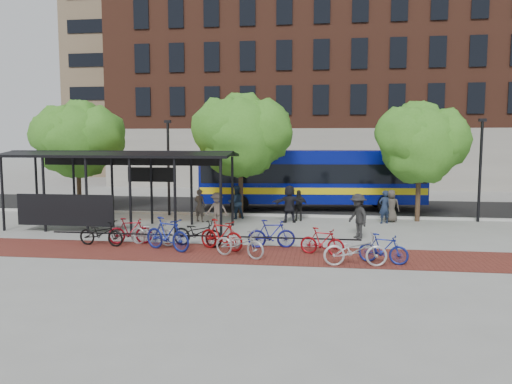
# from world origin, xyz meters

# --- Properties ---
(ground) EXTENTS (160.00, 160.00, 0.00)m
(ground) POSITION_xyz_m (0.00, 0.00, 0.00)
(ground) COLOR #9E9E99
(ground) RESTS_ON ground
(asphalt_street) EXTENTS (160.00, 8.00, 0.01)m
(asphalt_street) POSITION_xyz_m (0.00, 8.00, 0.01)
(asphalt_street) COLOR black
(asphalt_street) RESTS_ON ground
(curb) EXTENTS (160.00, 0.25, 0.12)m
(curb) POSITION_xyz_m (0.00, 4.00, 0.06)
(curb) COLOR #B7B7B2
(curb) RESTS_ON ground
(brick_strip) EXTENTS (24.00, 3.00, 0.01)m
(brick_strip) POSITION_xyz_m (-2.00, -5.00, 0.00)
(brick_strip) COLOR maroon
(brick_strip) RESTS_ON ground
(bike_rack_rail) EXTENTS (12.00, 0.05, 0.95)m
(bike_rack_rail) POSITION_xyz_m (-3.30, -4.10, 0.00)
(bike_rack_rail) COLOR black
(bike_rack_rail) RESTS_ON ground
(building_brick) EXTENTS (55.00, 14.00, 20.00)m
(building_brick) POSITION_xyz_m (10.00, 26.00, 10.00)
(building_brick) COLOR brown
(building_brick) RESTS_ON ground
(building_tower) EXTENTS (22.00, 22.00, 30.00)m
(building_tower) POSITION_xyz_m (-16.00, 40.00, 15.00)
(building_tower) COLOR #7A664C
(building_tower) RESTS_ON ground
(bus_shelter) EXTENTS (10.60, 3.07, 3.60)m
(bus_shelter) POSITION_xyz_m (-8.13, -0.48, 3.00)
(bus_shelter) COLOR black
(bus_shelter) RESTS_ON ground
(tree_a) EXTENTS (4.90, 4.00, 6.18)m
(tree_a) POSITION_xyz_m (-11.91, 3.35, 4.24)
(tree_a) COLOR #382619
(tree_a) RESTS_ON ground
(tree_b) EXTENTS (5.15, 4.20, 6.47)m
(tree_b) POSITION_xyz_m (-2.90, 3.35, 4.46)
(tree_b) COLOR #382619
(tree_b) RESTS_ON ground
(tree_c) EXTENTS (4.66, 3.80, 5.92)m
(tree_c) POSITION_xyz_m (6.09, 3.35, 4.05)
(tree_c) COLOR #382619
(tree_c) RESTS_ON ground
(lamp_post_left) EXTENTS (0.35, 0.20, 5.12)m
(lamp_post_left) POSITION_xyz_m (-7.00, 3.60, 2.75)
(lamp_post_left) COLOR black
(lamp_post_left) RESTS_ON ground
(lamp_post_right) EXTENTS (0.35, 0.20, 5.12)m
(lamp_post_right) POSITION_xyz_m (9.00, 3.60, 2.75)
(lamp_post_right) COLOR black
(lamp_post_right) RESTS_ON ground
(bus) EXTENTS (13.04, 4.01, 3.47)m
(bus) POSITION_xyz_m (0.58, 6.85, 1.99)
(bus) COLOR navy
(bus) RESTS_ON ground
(bike_0) EXTENTS (1.95, 0.90, 0.99)m
(bike_0) POSITION_xyz_m (-7.21, -4.33, 0.49)
(bike_0) COLOR black
(bike_0) RESTS_ON ground
(bike_1) EXTENTS (1.79, 0.89, 1.03)m
(bike_1) POSITION_xyz_m (-6.24, -3.83, 0.52)
(bike_1) COLOR maroon
(bike_1) RESTS_ON ground
(bike_2) EXTENTS (2.08, 1.09, 1.04)m
(bike_2) POSITION_xyz_m (-5.26, -3.98, 0.52)
(bike_2) COLOR gray
(bike_2) RESTS_ON ground
(bike_3) EXTENTS (2.13, 1.39, 1.24)m
(bike_3) POSITION_xyz_m (-4.41, -4.82, 0.62)
(bike_3) COLOR navy
(bike_3) RESTS_ON ground
(bike_4) EXTENTS (2.17, 1.12, 1.08)m
(bike_4) POSITION_xyz_m (-3.48, -3.96, 0.54)
(bike_4) COLOR black
(bike_4) RESTS_ON ground
(bike_5) EXTENTS (1.97, 1.30, 1.15)m
(bike_5) POSITION_xyz_m (-2.45, -4.46, 0.58)
(bike_5) COLOR maroon
(bike_5) RESTS_ON ground
(bike_6) EXTENTS (2.07, 1.37, 1.03)m
(bike_6) POSITION_xyz_m (-1.58, -5.51, 0.51)
(bike_6) COLOR #9A9B9D
(bike_6) RESTS_ON ground
(bike_7) EXTENTS (1.86, 0.79, 1.09)m
(bike_7) POSITION_xyz_m (-0.64, -3.83, 0.54)
(bike_7) COLOR navy
(bike_7) RESTS_ON ground
(bike_9) EXTENTS (1.71, 0.94, 0.99)m
(bike_9) POSITION_xyz_m (1.27, -4.79, 0.49)
(bike_9) COLOR maroon
(bike_9) RESTS_ON ground
(bike_10) EXTENTS (2.11, 0.87, 1.08)m
(bike_10) POSITION_xyz_m (2.34, -6.20, 0.54)
(bike_10) COLOR #B9B9BC
(bike_10) RESTS_ON ground
(bike_11) EXTENTS (1.73, 0.98, 1.00)m
(bike_11) POSITION_xyz_m (3.28, -5.73, 0.50)
(bike_11) COLOR navy
(bike_11) RESTS_ON ground
(pedestrian_1) EXTENTS (0.69, 0.56, 1.64)m
(pedestrian_1) POSITION_xyz_m (-4.82, 1.73, 0.82)
(pedestrian_1) COLOR #463E38
(pedestrian_1) RESTS_ON ground
(pedestrian_2) EXTENTS (1.05, 0.98, 1.73)m
(pedestrian_2) POSITION_xyz_m (-3.19, 2.91, 0.87)
(pedestrian_2) COLOR #1E3048
(pedestrian_2) RESTS_ON ground
(pedestrian_3) EXTENTS (1.08, 0.66, 1.62)m
(pedestrian_3) POSITION_xyz_m (-3.68, 0.50, 0.81)
(pedestrian_3) COLOR brown
(pedestrian_3) RESTS_ON ground
(pedestrian_4) EXTENTS (0.92, 0.39, 1.56)m
(pedestrian_4) POSITION_xyz_m (0.05, 2.73, 0.78)
(pedestrian_4) COLOR black
(pedestrian_4) RESTS_ON ground
(pedestrian_5) EXTENTS (1.80, 0.90, 1.86)m
(pedestrian_5) POSITION_xyz_m (-0.36, 2.11, 0.93)
(pedestrian_5) COLOR black
(pedestrian_5) RESTS_ON ground
(pedestrian_6) EXTENTS (0.86, 0.62, 1.62)m
(pedestrian_6) POSITION_xyz_m (4.66, 2.90, 0.81)
(pedestrian_6) COLOR #433D35
(pedestrian_6) RESTS_ON ground
(pedestrian_7) EXTENTS (0.70, 0.60, 1.63)m
(pedestrian_7) POSITION_xyz_m (4.26, 2.43, 0.81)
(pedestrian_7) COLOR #1A253D
(pedestrian_7) RESTS_ON ground
(pedestrian_9) EXTENTS (1.18, 1.39, 1.87)m
(pedestrian_9) POSITION_xyz_m (2.73, -1.50, 0.94)
(pedestrian_9) COLOR black
(pedestrian_9) RESTS_ON ground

